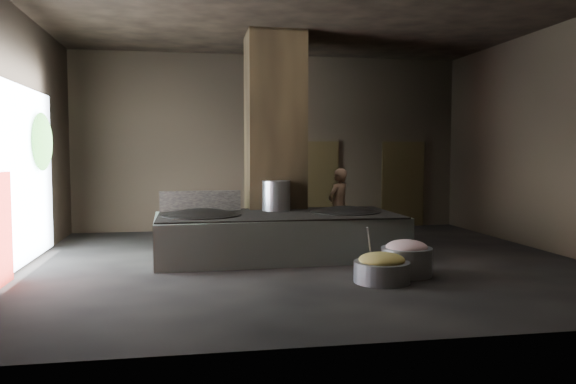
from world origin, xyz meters
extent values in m
cube|color=black|center=(0.00, 0.00, -0.05)|extent=(10.00, 9.00, 0.10)
cube|color=black|center=(0.00, 0.00, 4.55)|extent=(10.00, 9.00, 0.10)
cube|color=black|center=(0.00, 4.55, 2.25)|extent=(10.00, 0.10, 4.50)
cube|color=black|center=(0.00, -4.55, 2.25)|extent=(10.00, 0.10, 4.50)
cube|color=black|center=(-5.05, 0.00, 2.25)|extent=(0.10, 9.00, 4.50)
cube|color=black|center=(5.05, 0.00, 2.25)|extent=(0.10, 9.00, 4.50)
cube|color=black|center=(-0.30, 1.90, 2.25)|extent=(1.20, 1.20, 4.50)
cube|color=#A2B4A2|center=(-0.44, 0.56, 0.40)|extent=(4.69, 2.37, 0.80)
cube|color=black|center=(-0.44, 0.56, 0.82)|extent=(4.51, 2.16, 0.03)
ellipsoid|color=black|center=(-1.89, 0.51, 0.75)|extent=(1.45, 1.45, 0.40)
cylinder|color=black|center=(-1.89, 0.51, 0.82)|extent=(1.48, 1.48, 0.05)
ellipsoid|color=black|center=(0.91, 0.61, 0.75)|extent=(1.35, 1.35, 0.38)
cylinder|color=black|center=(0.91, 0.61, 0.82)|extent=(1.38, 1.38, 0.05)
cylinder|color=#9A9CA1|center=(-0.39, 1.11, 1.13)|extent=(0.56, 0.56, 0.60)
cube|color=black|center=(-1.89, 1.31, 1.03)|extent=(1.60, 0.12, 0.40)
imported|color=brown|center=(1.13, 1.97, 0.82)|extent=(0.71, 0.67, 1.64)
cylinder|color=slate|center=(0.80, -1.85, 0.16)|extent=(0.98, 0.98, 0.32)
ellipsoid|color=olive|center=(0.80, -1.85, 0.35)|extent=(0.71, 0.71, 0.22)
cylinder|color=#9A9CA1|center=(0.65, -1.70, 0.55)|extent=(0.21, 0.30, 0.62)
cylinder|color=slate|center=(1.36, -1.45, 0.23)|extent=(1.02, 1.02, 0.45)
ellipsoid|color=#AA6669|center=(1.36, -1.45, 0.45)|extent=(0.68, 0.68, 0.26)
cube|color=black|center=(1.20, 4.45, 1.10)|extent=(1.18, 0.08, 2.38)
cube|color=#8C6647|center=(1.25, 4.50, 1.05)|extent=(0.88, 0.04, 2.08)
cube|color=black|center=(3.60, 4.45, 1.10)|extent=(1.18, 0.08, 2.38)
cube|color=#8C6647|center=(3.50, 4.48, 1.05)|extent=(0.86, 0.04, 2.03)
cube|color=white|center=(-4.95, 0.20, 1.60)|extent=(0.04, 4.20, 3.10)
cube|color=maroon|center=(-4.88, -1.10, 0.85)|extent=(0.05, 0.90, 1.70)
ellipsoid|color=#194714|center=(-4.85, 1.30, 2.20)|extent=(0.28, 1.10, 1.10)
camera|label=1|loc=(-2.10, -10.00, 1.99)|focal=35.00mm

